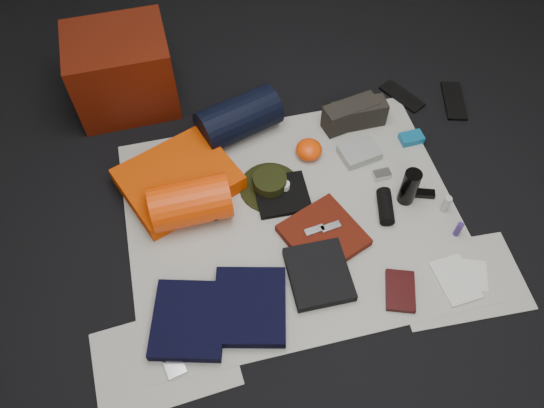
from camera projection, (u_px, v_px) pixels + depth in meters
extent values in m
cube|color=black|center=(293.00, 219.00, 2.61)|extent=(4.50, 4.50, 0.02)
cube|color=silver|center=(293.00, 217.00, 2.60)|extent=(1.60, 1.30, 0.01)
cube|color=silver|center=(165.00, 359.00, 2.21)|extent=(0.61, 0.44, 0.00)
cube|color=silver|center=(459.00, 279.00, 2.41)|extent=(0.60, 0.43, 0.00)
cube|color=#531206|center=(122.00, 71.00, 2.86)|extent=(0.53, 0.45, 0.44)
cube|color=#E24202|center=(179.00, 179.00, 2.66)|extent=(0.66, 0.61, 0.10)
cylinder|color=#F93D04|center=(190.00, 202.00, 2.51)|extent=(0.38, 0.23, 0.22)
cylinder|color=black|center=(170.00, 207.00, 2.50)|extent=(0.02, 0.22, 0.22)
cylinder|color=black|center=(211.00, 199.00, 2.52)|extent=(0.03, 0.22, 0.22)
cylinder|color=black|center=(239.00, 118.00, 2.81)|extent=(0.48, 0.34, 0.23)
cylinder|color=black|center=(270.00, 187.00, 2.69)|extent=(0.36, 0.36, 0.01)
cylinder|color=black|center=(270.00, 182.00, 2.65)|extent=(0.17, 0.17, 0.08)
cube|color=black|center=(350.00, 115.00, 2.87)|extent=(0.31, 0.17, 0.15)
cube|color=black|center=(359.00, 114.00, 2.88)|extent=(0.29, 0.11, 0.15)
cube|color=black|center=(402.00, 96.00, 3.05)|extent=(0.21, 0.28, 0.01)
cube|color=black|center=(454.00, 101.00, 3.03)|extent=(0.18, 0.31, 0.02)
cube|color=black|center=(189.00, 320.00, 2.27)|extent=(0.39, 0.42, 0.05)
cube|color=black|center=(250.00, 306.00, 2.31)|extent=(0.39, 0.42, 0.06)
cube|color=black|center=(319.00, 274.00, 2.40)|extent=(0.27, 0.31, 0.05)
cube|color=black|center=(282.00, 195.00, 2.65)|extent=(0.27, 0.25, 0.03)
cube|color=#521309|center=(323.00, 235.00, 2.51)|extent=(0.43, 0.43, 0.04)
ellipsoid|color=#F93D04|center=(309.00, 150.00, 2.77)|extent=(0.15, 0.15, 0.09)
cube|color=gray|center=(359.00, 152.00, 2.79)|extent=(0.22, 0.18, 0.05)
cylinder|color=black|center=(409.00, 187.00, 2.57)|extent=(0.10, 0.10, 0.21)
cylinder|color=black|center=(385.00, 206.00, 2.59)|extent=(0.12, 0.20, 0.07)
cube|color=#BCBDC1|center=(382.00, 175.00, 2.72)|extent=(0.09, 0.05, 0.04)
cube|color=#0E5D8A|center=(411.00, 138.00, 2.85)|extent=(0.13, 0.08, 0.04)
cylinder|color=#3A2069|center=(458.00, 229.00, 2.50)|extent=(0.03, 0.03, 0.09)
cylinder|color=#B2B7B2|center=(446.00, 204.00, 2.57)|extent=(0.04, 0.04, 0.10)
cube|color=black|center=(400.00, 291.00, 2.36)|extent=(0.19, 0.23, 0.03)
cube|color=silver|center=(455.00, 280.00, 2.40)|extent=(0.17, 0.24, 0.01)
cube|color=silver|center=(474.00, 275.00, 2.42)|extent=(0.17, 0.19, 0.01)
cube|color=black|center=(424.00, 193.00, 2.66)|extent=(0.12, 0.08, 0.03)
cube|color=#BCBDC1|center=(175.00, 368.00, 2.18)|extent=(0.09, 0.09, 0.01)
cylinder|color=silver|center=(285.00, 186.00, 2.65)|extent=(0.05, 0.05, 0.04)
cube|color=#BCBDC1|center=(314.00, 230.00, 2.49)|extent=(0.10, 0.05, 0.01)
cube|color=#BCBDC1|center=(331.00, 227.00, 2.50)|extent=(0.10, 0.05, 0.01)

